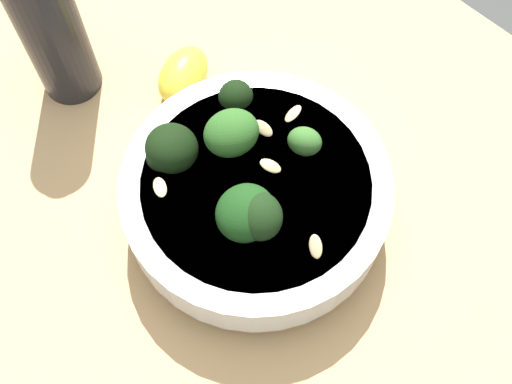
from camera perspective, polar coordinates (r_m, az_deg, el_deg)
name	(u,v)px	position (r cm, az deg, el deg)	size (l,w,h in cm)	color
ground_plane	(221,173)	(57.79, -3.29, 1.81)	(64.83, 64.83, 3.40)	tan
bowl_of_broccoli	(253,191)	(50.41, -0.31, 0.08)	(22.26, 22.26, 9.89)	white
lemon_wedge	(183,75)	(59.89, -6.86, 10.87)	(6.60, 4.24, 3.90)	yellow
bottle_tall	(51,29)	(58.41, -18.72, 14.35)	(5.64, 5.64, 16.53)	black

